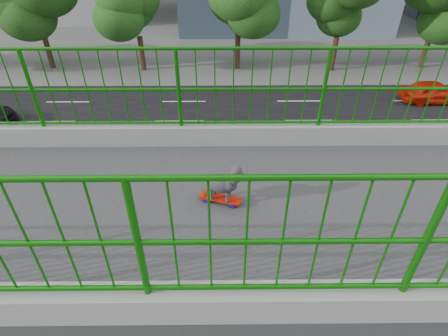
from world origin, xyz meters
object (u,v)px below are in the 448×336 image
poodle (223,182)px  car_6 (328,175)px  car_1 (308,176)px  skateboard (221,199)px  car_4 (434,92)px

poodle → car_6: poodle is taller
poodle → car_6: (-9.18, 4.72, -6.53)m
poodle → car_1: size_ratio=0.12×
car_1 → car_6: (0.00, 0.88, 0.08)m
skateboard → car_1: (-9.17, 3.87, -6.36)m
poodle → car_4: 24.62m
car_4 → car_6: bearing=134.4°
skateboard → car_1: skateboard is taller
skateboard → car_4: (-18.77, 14.53, -6.31)m
car_1 → skateboard: bearing=-22.9°
car_6 → poodle: bearing=-27.2°
skateboard → car_4: size_ratio=0.12×
poodle → car_1: 11.95m
car_1 → car_6: bearing=90.0°
poodle → car_4: bearing=159.8°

